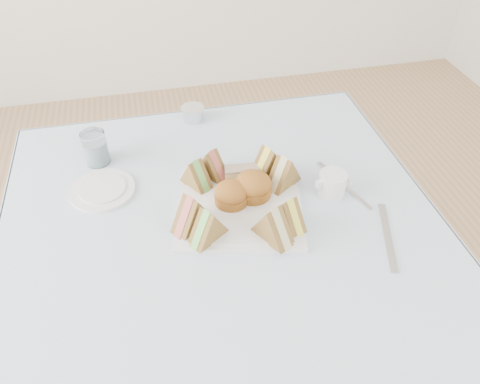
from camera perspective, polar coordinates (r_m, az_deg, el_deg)
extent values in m
plane|color=#9E7751|center=(1.70, -1.41, -21.82)|extent=(4.00, 4.00, 0.00)
cube|color=brown|center=(1.38, -1.67, -14.99)|extent=(0.90, 0.90, 0.74)
cube|color=#AFC0D0|center=(1.09, -2.05, -4.16)|extent=(1.02, 1.02, 0.01)
cube|color=silver|center=(1.12, 0.00, -1.67)|extent=(0.35, 0.35, 0.01)
cylinder|color=#AA6223|center=(1.10, -1.09, -0.24)|extent=(0.10, 0.10, 0.05)
cylinder|color=#AA6223|center=(1.12, 1.59, 0.78)|extent=(0.09, 0.09, 0.06)
cube|color=beige|center=(1.17, 0.21, 2.24)|extent=(0.09, 0.04, 0.04)
cylinder|color=silver|center=(1.22, -16.41, 0.24)|extent=(0.21, 0.21, 0.01)
cylinder|color=white|center=(1.29, -17.21, 5.17)|extent=(0.08, 0.08, 0.09)
cylinder|color=silver|center=(1.42, -5.75, 9.42)|extent=(0.08, 0.08, 0.04)
cube|color=silver|center=(1.11, 17.54, -5.18)|extent=(0.08, 0.21, 0.00)
cube|color=silver|center=(1.20, 13.00, 0.41)|extent=(0.06, 0.17, 0.00)
cylinder|color=silver|center=(1.17, 11.18, 1.02)|extent=(0.08, 0.08, 0.06)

